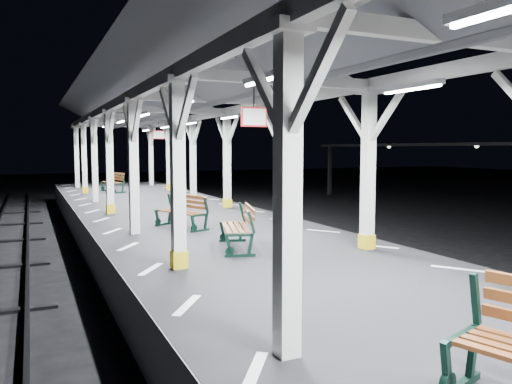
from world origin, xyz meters
TOP-DOWN VIEW (x-y plane):
  - ground at (0.00, 0.00)m, footprint 120.00×120.00m
  - platform at (0.00, 0.00)m, footprint 6.00×50.00m
  - hazard_stripes_left at (-2.45, 0.00)m, footprint 1.00×48.00m
  - hazard_stripes_right at (2.45, 0.00)m, footprint 1.00×48.00m
  - canopy at (0.00, -0.02)m, footprint 5.40×49.00m
  - bench_mid at (-0.33, 3.21)m, footprint 1.06×1.77m
  - bench_far at (-0.63, 6.39)m, footprint 1.13×1.71m
  - bench_extra at (-0.59, 18.46)m, footprint 0.94×1.80m

SIDE VIEW (x-z plane):
  - ground at x=0.00m, z-range 0.00..0.00m
  - platform at x=0.00m, z-range 0.00..1.00m
  - hazard_stripes_left at x=-2.45m, z-range 1.00..1.01m
  - hazard_stripes_right at x=2.45m, z-range 1.00..1.01m
  - bench_far at x=-0.63m, z-range 1.03..1.90m
  - bench_mid at x=-0.33m, z-range 1.03..1.94m
  - bench_extra at x=-0.59m, z-range 1.03..1.96m
  - canopy at x=0.00m, z-range 2.23..6.88m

